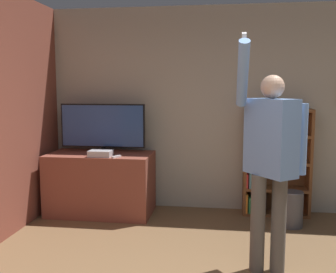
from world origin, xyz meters
TOP-DOWN VIEW (x-y plane):
  - wall_back at (0.01, 3.22)m, footprint 6.36×0.09m
  - tv_ledge at (-1.43, 2.76)m, footprint 1.33×0.69m
  - television at (-1.43, 2.90)m, footprint 1.13×0.22m
  - game_console at (-1.36, 2.56)m, footprint 0.28×0.21m
  - remote_loose at (-1.14, 2.51)m, footprint 0.10×0.14m
  - bookshelf at (0.75, 3.04)m, footprint 0.84×0.28m
  - person at (0.55, 1.38)m, footprint 0.60×0.58m
  - waste_bin at (0.96, 2.60)m, footprint 0.26×0.26m

SIDE VIEW (x-z plane):
  - waste_bin at x=0.96m, z-range 0.00..0.42m
  - tv_ledge at x=-1.43m, z-range 0.00..0.79m
  - bookshelf at x=0.75m, z-range -0.02..1.36m
  - remote_loose at x=-1.14m, z-range 0.79..0.82m
  - game_console at x=-1.36m, z-range 0.79..0.87m
  - person at x=0.55m, z-range 0.03..2.11m
  - television at x=-1.43m, z-range 0.81..1.44m
  - wall_back at x=0.01m, z-range 0.00..2.70m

